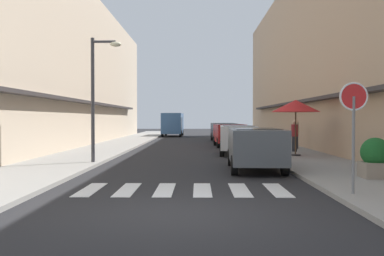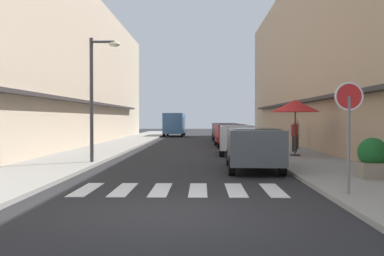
% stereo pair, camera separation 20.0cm
% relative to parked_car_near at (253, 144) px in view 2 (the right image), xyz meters
% --- Properties ---
extents(ground_plane, '(103.73, 103.73, 0.00)m').
position_rel_parked_car_near_xyz_m(ground_plane, '(-2.37, 11.73, -0.92)').
color(ground_plane, '#232326').
extents(sidewalk_left, '(3.18, 66.01, 0.12)m').
position_rel_parked_car_near_xyz_m(sidewalk_left, '(-7.39, 11.73, -0.86)').
color(sidewalk_left, gray).
rests_on(sidewalk_left, ground_plane).
extents(sidewalk_right, '(3.18, 66.01, 0.12)m').
position_rel_parked_car_near_xyz_m(sidewalk_right, '(2.64, 11.73, -0.86)').
color(sidewalk_right, gray).
rests_on(sidewalk_right, ground_plane).
extents(building_row_left, '(5.50, 44.43, 10.24)m').
position_rel_parked_car_near_xyz_m(building_row_left, '(-11.47, 13.09, 4.19)').
color(building_row_left, '#C6B299').
rests_on(building_row_left, ground_plane).
extents(building_row_right, '(5.50, 44.43, 11.45)m').
position_rel_parked_car_near_xyz_m(building_row_right, '(6.73, 13.09, 4.80)').
color(building_row_right, tan).
rests_on(building_row_right, ground_plane).
extents(crosswalk, '(5.20, 2.20, 0.01)m').
position_rel_parked_car_near_xyz_m(crosswalk, '(-2.37, -4.33, -0.92)').
color(crosswalk, silver).
rests_on(crosswalk, ground_plane).
extents(parked_car_near, '(1.92, 4.47, 1.47)m').
position_rel_parked_car_near_xyz_m(parked_car_near, '(0.00, 0.00, 0.00)').
color(parked_car_near, '#4C5156').
rests_on(parked_car_near, ground_plane).
extents(parked_car_mid, '(1.97, 4.18, 1.47)m').
position_rel_parked_car_near_xyz_m(parked_car_mid, '(0.00, 6.93, -0.00)').
color(parked_car_mid, silver).
rests_on(parked_car_mid, ground_plane).
extents(parked_car_far, '(1.94, 4.09, 1.47)m').
position_rel_parked_car_near_xyz_m(parked_car_far, '(0.00, 13.09, -0.00)').
color(parked_car_far, maroon).
rests_on(parked_car_far, ground_plane).
extents(parked_car_distant, '(1.92, 4.42, 1.47)m').
position_rel_parked_car_near_xyz_m(parked_car_distant, '(0.00, 19.90, -0.00)').
color(parked_car_distant, black).
rests_on(parked_car_distant, ground_plane).
extents(delivery_van, '(2.09, 5.44, 2.37)m').
position_rel_parked_car_near_xyz_m(delivery_van, '(-4.60, 30.15, 0.48)').
color(delivery_van, '#33598C').
rests_on(delivery_van, ground_plane).
extents(round_street_sign, '(0.65, 0.07, 2.52)m').
position_rel_parked_car_near_xyz_m(round_street_sign, '(1.49, -5.54, 1.12)').
color(round_street_sign, slate).
rests_on(round_street_sign, sidewalk_right).
extents(street_lamp, '(1.19, 0.28, 4.83)m').
position_rel_parked_car_near_xyz_m(street_lamp, '(-5.91, 1.74, 2.19)').
color(street_lamp, '#38383D').
rests_on(street_lamp, sidewalk_left).
extents(cafe_umbrella, '(2.21, 2.21, 2.55)m').
position_rel_parked_car_near_xyz_m(cafe_umbrella, '(2.45, 4.82, 1.46)').
color(cafe_umbrella, '#262626').
rests_on(cafe_umbrella, sidewalk_right).
extents(planter_corner, '(0.83, 0.83, 1.15)m').
position_rel_parked_car_near_xyz_m(planter_corner, '(3.05, -2.83, -0.23)').
color(planter_corner, gray).
rests_on(planter_corner, sidewalk_right).
extents(pedestrian_walking_near, '(0.34, 0.34, 1.67)m').
position_rel_parked_car_near_xyz_m(pedestrian_walking_near, '(3.52, 9.62, 0.07)').
color(pedestrian_walking_near, '#282B33').
rests_on(pedestrian_walking_near, sidewalk_right).
extents(pedestrian_walking_far, '(0.34, 0.34, 1.61)m').
position_rel_parked_car_near_xyz_m(pedestrian_walking_far, '(2.95, 7.38, 0.04)').
color(pedestrian_walking_far, '#282B33').
rests_on(pedestrian_walking_far, sidewalk_right).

